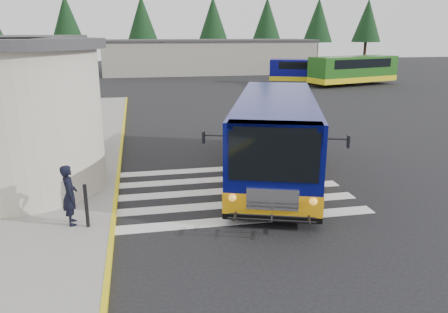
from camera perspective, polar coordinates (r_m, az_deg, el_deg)
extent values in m
plane|color=black|center=(15.50, 1.34, -3.40)|extent=(140.00, 140.00, 0.00)
cube|color=yellow|center=(18.98, -13.38, 0.06)|extent=(0.12, 34.00, 0.16)
cylinder|color=beige|center=(15.49, -25.29, 4.24)|extent=(5.20, 5.20, 4.50)
cylinder|color=#38383A|center=(15.25, -26.39, 13.09)|extent=(5.80, 5.80, 0.30)
cube|color=black|center=(19.93, -20.52, 3.70)|extent=(0.08, 1.20, 2.20)
cube|color=#38383A|center=(19.64, -19.50, 7.49)|extent=(1.20, 1.80, 0.12)
cube|color=silver|center=(12.50, 2.30, -8.30)|extent=(8.00, 0.55, 0.01)
cube|color=silver|center=(13.58, 1.11, -6.26)|extent=(8.00, 0.55, 0.01)
cube|color=silver|center=(14.67, 0.11, -4.52)|extent=(8.00, 0.55, 0.01)
cube|color=silver|center=(15.78, -0.75, -3.02)|extent=(8.00, 0.55, 0.01)
cube|color=silver|center=(16.90, -1.50, -1.72)|extent=(8.00, 0.55, 0.01)
cube|color=gray|center=(57.10, -2.02, 12.83)|extent=(26.00, 8.00, 4.00)
cube|color=#38383A|center=(57.03, -2.04, 14.94)|extent=(26.40, 8.40, 0.20)
cylinder|color=black|center=(64.95, -19.48, 12.16)|extent=(0.44, 0.44, 3.60)
cone|color=black|center=(64.89, -19.90, 16.55)|extent=(4.40, 4.40, 6.40)
cylinder|color=black|center=(64.37, -10.43, 12.76)|extent=(0.44, 0.44, 3.60)
cone|color=black|center=(64.30, -10.67, 17.21)|extent=(4.40, 4.40, 6.40)
cylinder|color=black|center=(65.32, -1.41, 13.06)|extent=(0.44, 0.44, 3.60)
cone|color=black|center=(65.26, -1.44, 17.44)|extent=(4.40, 4.40, 6.40)
cylinder|color=black|center=(67.16, 5.51, 13.07)|extent=(0.44, 0.44, 3.60)
cone|color=black|center=(67.10, 5.63, 17.34)|extent=(4.40, 4.40, 6.40)
cylinder|color=black|center=(69.87, 11.98, 12.92)|extent=(0.44, 0.44, 3.60)
cone|color=black|center=(69.81, 12.22, 17.01)|extent=(4.40, 4.40, 6.40)
cylinder|color=black|center=(73.36, 17.88, 12.64)|extent=(0.44, 0.44, 3.60)
cone|color=black|center=(73.30, 18.23, 16.53)|extent=(4.40, 4.40, 6.40)
cube|color=#070B5B|center=(15.96, 6.76, 3.29)|extent=(5.53, 9.87, 2.49)
cube|color=orange|center=(16.19, 6.65, 0.02)|extent=(5.57, 9.91, 0.59)
cube|color=black|center=(16.29, 6.61, -1.16)|extent=(5.55, 9.90, 0.23)
cube|color=black|center=(11.22, 6.52, -0.06)|extent=(2.23, 0.80, 1.32)
cube|color=silver|center=(11.59, 6.34, -5.61)|extent=(1.32, 0.50, 0.58)
cube|color=black|center=(16.75, 2.23, 5.74)|extent=(2.25, 6.64, 0.95)
cube|color=black|center=(16.74, 11.47, 5.43)|extent=(2.25, 6.64, 0.95)
cylinder|color=black|center=(13.30, 1.39, -4.43)|extent=(0.62, 1.06, 1.02)
cylinder|color=black|center=(13.28, 11.47, -4.78)|extent=(0.62, 1.06, 1.02)
cylinder|color=black|center=(18.94, 3.23, 1.80)|extent=(0.62, 1.06, 1.02)
cylinder|color=black|center=(18.93, 10.27, 1.55)|extent=(0.62, 1.06, 1.02)
cube|color=black|center=(11.45, -2.70, 2.55)|extent=(0.11, 0.20, 0.32)
cube|color=black|center=(11.43, 15.93, 1.91)|extent=(0.11, 0.20, 0.32)
imported|color=black|center=(12.32, -19.52, -4.75)|extent=(0.50, 0.67, 1.65)
imported|color=black|center=(14.85, -22.76, -1.15)|extent=(1.11, 1.16, 1.88)
cylinder|color=black|center=(12.08, -17.53, -6.15)|extent=(0.10, 0.10, 1.19)
cube|color=#080866|center=(46.17, 11.20, 11.03)|extent=(8.31, 5.18, 2.06)
cube|color=yellow|center=(46.25, 11.14, 10.01)|extent=(8.35, 5.22, 0.45)
cube|color=black|center=(46.13, 11.23, 11.64)|extent=(6.67, 4.53, 0.72)
cube|color=#1E5516|center=(45.78, 16.55, 10.93)|extent=(9.76, 5.24, 2.40)
cube|color=yellow|center=(45.87, 16.45, 9.73)|extent=(9.80, 5.28, 0.52)
cube|color=black|center=(45.74, 16.61, 11.65)|extent=(7.77, 4.68, 0.84)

